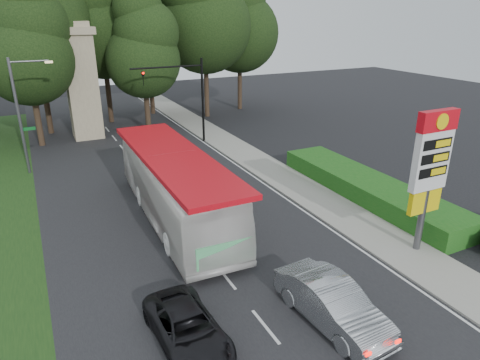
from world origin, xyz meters
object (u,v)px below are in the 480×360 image
monument (81,81)px  suv_charcoal (187,328)px  traffic_signal_mast (188,90)px  gas_station_pylon (431,163)px  streetlight_signs (22,111)px  transit_bus (175,187)px  sedan_silver (332,303)px

monument → suv_charcoal: bearing=-91.6°
traffic_signal_mast → gas_station_pylon: bearing=-80.9°
streetlight_signs → transit_bus: (6.93, -11.61, -2.56)m
monument → sedan_silver: bearing=-81.9°
streetlight_signs → suv_charcoal: size_ratio=1.79×
gas_station_pylon → transit_bus: 12.77m
traffic_signal_mast → sedan_silver: (-3.37, -24.32, -3.84)m
streetlight_signs → sedan_silver: bearing=-67.4°
transit_bus → suv_charcoal: bearing=-104.4°
streetlight_signs → monument: 9.44m
sedan_silver → traffic_signal_mast: bearing=77.8°
monument → sedan_silver: size_ratio=1.99×
gas_station_pylon → traffic_signal_mast: 22.29m
gas_station_pylon → traffic_signal_mast: (-3.52, 22.00, 0.22)m
traffic_signal_mast → monument: size_ratio=0.72×
traffic_signal_mast → monument: 9.76m
suv_charcoal → sedan_silver: bearing=-17.0°
transit_bus → sedan_silver: size_ratio=2.68×
streetlight_signs → transit_bus: 13.76m
gas_station_pylon → monument: 30.17m
sedan_silver → gas_station_pylon: bearing=14.3°
transit_bus → monument: bearing=97.5°
streetlight_signs → suv_charcoal: (4.19, -20.98, -3.82)m
traffic_signal_mast → transit_bus: bearing=-112.9°
streetlight_signs → monument: size_ratio=0.80×
monument → transit_bus: bearing=-84.3°
monument → transit_bus: monument is taller
gas_station_pylon → sedan_silver: gas_station_pylon is taller
gas_station_pylon → streetlight_signs: 25.74m
streetlight_signs → monument: monument is taller
traffic_signal_mast → monument: bearing=142.0°
streetlight_signs → monument: bearing=58.0°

